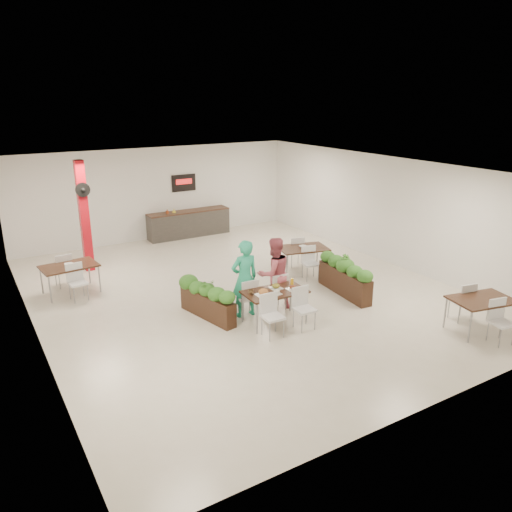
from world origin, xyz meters
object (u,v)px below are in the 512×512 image
Objects in this scene: side_table_c at (482,304)px; side_table_a at (69,269)px; service_counter at (189,223)px; planter_left at (207,298)px; red_column at (84,215)px; side_table_b at (303,251)px; planter_right at (345,275)px; main_table at (274,296)px; diner_man at (245,279)px; diner_woman at (274,274)px.

side_table_a is at bearing 148.04° from side_table_c.
planter_left is at bearing -110.46° from service_counter.
red_column is 1.91× the size of side_table_b.
service_counter is 1.48× the size of planter_right.
red_column is 1.91× the size of side_table_c.
planter_left is 1.07× the size of side_table_c.
diner_man is (-0.39, 0.65, 0.28)m from main_table.
main_table is at bearing 155.19° from side_table_c.
diner_woman is 1.67m from planter_left.
planter_right is at bearing -45.74° from red_column.
side_table_c is at bearing -63.51° from side_table_b.
planter_left is 6.01m from side_table_c.
diner_woman is (0.80, 0.00, -0.03)m from diner_man.
service_counter reaches higher than main_table.
service_counter is at bearing 69.54° from planter_left.
red_column reaches higher than service_counter.
side_table_a is at bearing -118.10° from red_column.
planter_right is 1.22× the size of side_table_c.
diner_man is 2.88m from planter_right.
service_counter is 7.73m from main_table.
red_column is 2.04m from side_table_a.
planter_right reaches higher than side_table_b.
side_table_b is at bearing 43.17° from main_table.
diner_woman is at bearing -47.47° from side_table_a.
service_counter is 5.93m from side_table_a.
red_column reaches higher than side_table_a.
planter_right reaches higher than planter_left.
planter_right reaches higher than main_table.
service_counter is 1.70× the size of diner_woman.
diner_man reaches higher than side_table_a.
red_column is at bearing 107.73° from planter_left.
side_table_c is (1.06, -5.03, -0.01)m from side_table_b.
planter_right is (1.16, -7.16, 0.02)m from service_counter.
diner_woman is at bearing -126.42° from side_table_b.
main_table is 1.55m from planter_left.
side_table_b is at bearing 20.26° from planter_left.
side_table_a is at bearing 177.74° from side_table_b.
red_column is 1.79× the size of planter_left.
planter_left is 3.94m from side_table_b.
service_counter is at bearing -94.72° from diner_woman.
side_table_c is at bearing 136.02° from diner_woman.
service_counter is (4.00, 1.86, -1.15)m from red_column.
red_column is 6.31m from side_table_b.
red_column is 1.57× the size of planter_right.
service_counter is at bearing 80.40° from main_table.
main_table and side_table_a have the same top height.
planter_left is 3.67m from planter_right.
side_table_a is (-0.84, -1.57, -1.00)m from red_column.
planter_left is at bearing -9.49° from diner_woman.
diner_woman is 1.05× the size of side_table_c.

